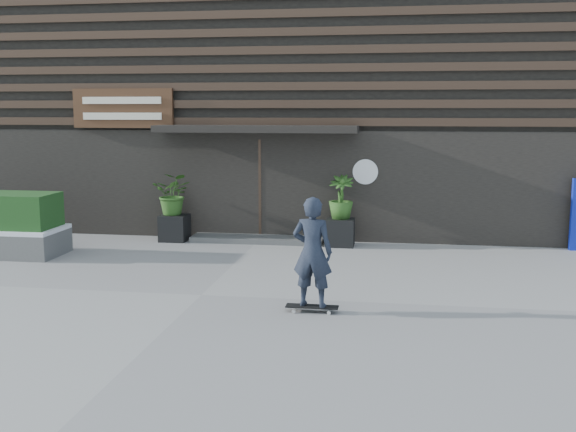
# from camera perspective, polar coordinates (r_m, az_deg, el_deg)

# --- Properties ---
(ground) EXTENTS (80.00, 80.00, 0.00)m
(ground) POSITION_cam_1_polar(r_m,az_deg,el_deg) (11.16, -7.27, -6.59)
(ground) COLOR gray
(ground) RESTS_ON ground
(entrance_step) EXTENTS (3.00, 0.80, 0.12)m
(entrance_step) POSITION_cam_1_polar(r_m,az_deg,el_deg) (15.50, -2.55, -1.92)
(entrance_step) COLOR #474745
(entrance_step) RESTS_ON ground
(planter_pot_left) EXTENTS (0.60, 0.60, 0.60)m
(planter_pot_left) POSITION_cam_1_polar(r_m,az_deg,el_deg) (15.76, -9.49, -0.97)
(planter_pot_left) COLOR black
(planter_pot_left) RESTS_ON ground
(bamboo_left) EXTENTS (0.86, 0.75, 0.96)m
(bamboo_left) POSITION_cam_1_polar(r_m,az_deg,el_deg) (15.64, -9.56, 1.85)
(bamboo_left) COLOR #2D591E
(bamboo_left) RESTS_ON planter_pot_left
(planter_pot_right) EXTENTS (0.60, 0.60, 0.60)m
(planter_pot_right) POSITION_cam_1_polar(r_m,az_deg,el_deg) (15.00, 4.42, -1.37)
(planter_pot_right) COLOR black
(planter_pot_right) RESTS_ON ground
(bamboo_right) EXTENTS (0.54, 0.54, 0.96)m
(bamboo_right) POSITION_cam_1_polar(r_m,az_deg,el_deg) (14.88, 4.46, 1.59)
(bamboo_right) COLOR #2D591E
(bamboo_right) RESTS_ON planter_pot_right
(building) EXTENTS (18.00, 11.00, 8.00)m
(building) POSITION_cam_1_polar(r_m,az_deg,el_deg) (20.53, 0.41, 11.75)
(building) COLOR black
(building) RESTS_ON ground
(skateboarder) EXTENTS (0.78, 0.47, 1.72)m
(skateboarder) POSITION_cam_1_polar(r_m,az_deg,el_deg) (9.96, 2.06, -3.07)
(skateboarder) COLOR black
(skateboarder) RESTS_ON ground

